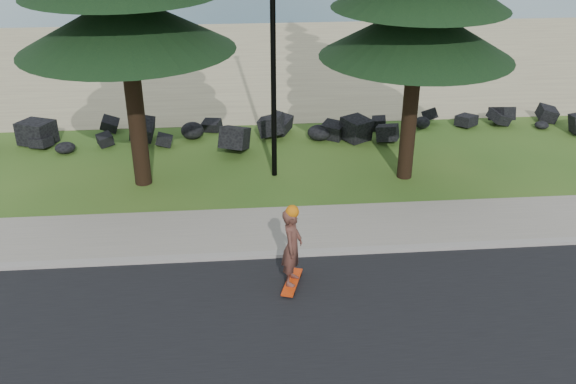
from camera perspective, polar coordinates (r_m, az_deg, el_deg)
ground at (r=14.68m, az=-0.41°, el=-3.82°), size 160.00×160.00×0.00m
road at (r=11.07m, az=1.45°, el=-15.78°), size 160.00×7.00×0.02m
kerb at (r=13.89m, az=-0.12°, el=-5.55°), size 160.00×0.20×0.10m
sidewalk at (r=14.83m, az=-0.47°, el=-3.30°), size 160.00×2.00×0.08m
beach_sand at (r=28.11m, az=-2.72°, el=11.49°), size 160.00×15.00×0.01m
seawall_boulders at (r=19.69m, az=-1.66°, el=4.54°), size 60.00×2.40×1.10m
lamp_post at (r=16.16m, az=-1.36°, el=14.90°), size 0.25×0.14×8.14m
skateboarder at (r=12.50m, az=0.37°, el=-4.93°), size 0.55×1.00×1.81m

